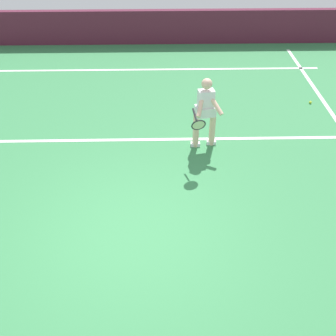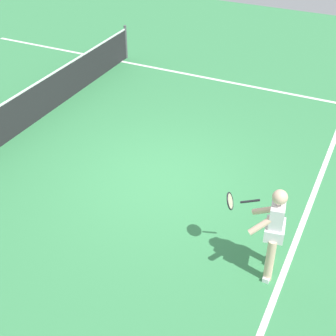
% 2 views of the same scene
% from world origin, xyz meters
% --- Properties ---
extents(ground_plane, '(23.78, 23.78, 0.00)m').
position_xyz_m(ground_plane, '(0.00, 0.00, 0.00)').
color(ground_plane, '#38844C').
extents(court_back_wall, '(14.52, 0.24, 1.09)m').
position_xyz_m(court_back_wall, '(0.00, -8.85, 0.54)').
color(court_back_wall, '#561E33').
rests_on(court_back_wall, ground).
extents(baseline_marking, '(10.52, 0.10, 0.01)m').
position_xyz_m(baseline_marking, '(0.00, -6.65, 0.00)').
color(baseline_marking, white).
rests_on(baseline_marking, ground).
extents(service_line_marking, '(9.52, 0.10, 0.01)m').
position_xyz_m(service_line_marking, '(0.00, -2.83, 0.00)').
color(service_line_marking, white).
rests_on(service_line_marking, ground).
extents(tennis_player, '(0.71, 1.03, 1.55)m').
position_xyz_m(tennis_player, '(-1.49, -2.57, 0.85)').
color(tennis_player, beige).
rests_on(tennis_player, ground).
extents(tennis_ball_near, '(0.07, 0.07, 0.07)m').
position_xyz_m(tennis_ball_near, '(-4.39, -4.44, 0.03)').
color(tennis_ball_near, '#D1E533').
rests_on(tennis_ball_near, ground).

